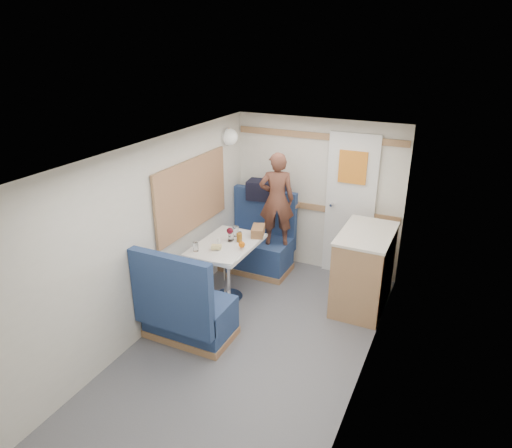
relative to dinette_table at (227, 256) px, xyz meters
The scene contains 28 objects.
floor 1.32m from the dinette_table, 56.98° to the right, with size 4.50×4.50×0.00m, color #515156.
ceiling 1.87m from the dinette_table, 56.98° to the right, with size 4.50×4.50×0.00m, color silver.
wall_back 1.47m from the dinette_table, 62.53° to the left, with size 2.20×0.02×2.00m, color silver.
wall_left 1.18m from the dinette_table, 114.23° to the right, with size 0.02×4.50×2.00m, color silver.
wall_right 2.06m from the dinette_table, 29.74° to the right, with size 0.02×4.50×2.00m, color silver.
oak_trim_low 1.42m from the dinette_table, 62.15° to the left, with size 2.15×0.02×0.08m, color #926342.
oak_trim_high 1.85m from the dinette_table, 62.15° to the left, with size 2.15×0.02×0.08m, color #926342.
side_window 0.81m from the dinette_table, behind, with size 0.04×1.30×0.72m, color #ADB297.
rear_door 1.69m from the dinette_table, 47.92° to the left, with size 0.62×0.12×1.86m.
dinette_table is the anchor object (origin of this frame).
bench_far 0.90m from the dinette_table, 90.00° to the left, with size 0.90×0.59×1.05m.
bench_near 0.90m from the dinette_table, 90.00° to the right, with size 0.90×0.59×1.05m.
ledge 1.16m from the dinette_table, 90.00° to the left, with size 0.90×0.14×0.04m, color #926342.
dome_light 1.51m from the dinette_table, 114.65° to the left, with size 0.20×0.20×0.20m, color white.
galley_counter 1.57m from the dinette_table, 20.54° to the left, with size 0.57×0.92×0.92m.
person 0.97m from the dinette_table, 70.18° to the left, with size 0.43×0.29×1.19m, color brown.
duffel_bag 1.21m from the dinette_table, 89.46° to the left, with size 0.52×0.25×0.25m, color black.
tray 0.39m from the dinette_table, 60.62° to the right, with size 0.24×0.31×0.02m, color white.
orange_fruit 0.31m from the dinette_table, 12.44° to the right, with size 0.07×0.07×0.07m, color orange.
cheese_block 0.27m from the dinette_table, 96.20° to the right, with size 0.11×0.07×0.04m, color #E4CF83.
wine_glass 0.29m from the dinette_table, 84.90° to the left, with size 0.08×0.08×0.17m.
tumbler_left 0.43m from the dinette_table, 124.31° to the right, with size 0.06×0.06×0.10m, color white.
tumbler_mid 0.32m from the dinette_table, 90.88° to the left, with size 0.08×0.08×0.12m, color white.
tumbler_right 0.24m from the dinette_table, 89.69° to the left, with size 0.07×0.07×0.11m, color white.
beer_glass 0.26m from the dinette_table, 46.95° to the left, with size 0.07×0.07×0.10m, color brown.
pepper_grinder 0.28m from the dinette_table, 60.36° to the left, with size 0.04×0.04×0.10m, color black.
salt_grinder 0.22m from the dinette_table, 130.60° to the right, with size 0.03×0.03×0.09m, color white.
bread_loaf 0.48m from the dinette_table, 59.04° to the left, with size 0.14×0.26×0.11m, color brown.
Camera 1 is at (1.67, -3.12, 2.92)m, focal length 32.00 mm.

